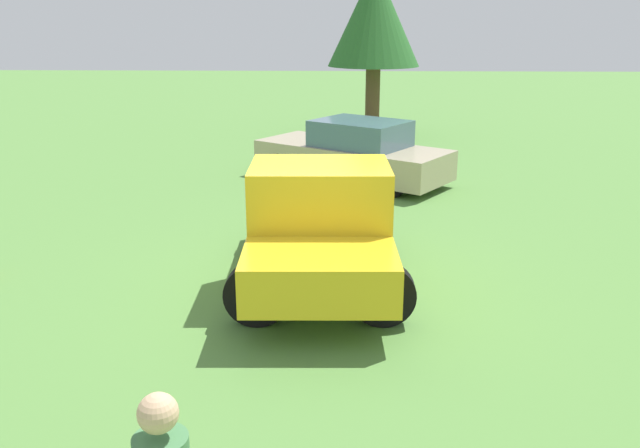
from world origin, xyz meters
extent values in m
plane|color=#54843D|center=(0.00, 0.00, 0.00)|extent=(80.00, 80.00, 0.00)
cylinder|color=black|center=(-0.67, 1.53, 0.41)|extent=(0.83, 0.22, 0.83)
cylinder|color=black|center=(0.93, 1.57, 0.41)|extent=(0.83, 0.22, 0.83)
cylinder|color=black|center=(-0.58, -1.30, 0.41)|extent=(0.83, 0.22, 0.83)
cylinder|color=black|center=(1.01, -1.26, 0.41)|extent=(0.83, 0.22, 0.83)
cube|color=gold|center=(0.13, 1.46, 0.75)|extent=(1.95, 1.83, 0.64)
cube|color=gold|center=(0.18, -0.13, 1.13)|extent=(1.94, 1.47, 1.40)
cube|color=slate|center=(0.18, -0.13, 1.57)|extent=(1.78, 1.26, 0.48)
cube|color=gold|center=(0.21, -1.01, 0.73)|extent=(1.96, 2.18, 0.60)
cube|color=silver|center=(0.11, 2.29, 0.49)|extent=(1.82, 0.18, 0.16)
cylinder|color=black|center=(-0.96, 6.74, 0.32)|extent=(0.63, 0.20, 0.63)
cylinder|color=black|center=(-0.11, 7.98, 0.32)|extent=(0.63, 0.20, 0.63)
cylinder|color=black|center=(1.56, 5.02, 0.32)|extent=(0.63, 0.20, 0.63)
cylinder|color=black|center=(2.40, 6.27, 0.32)|extent=(0.63, 0.20, 0.63)
cube|color=tan|center=(0.72, 6.50, 0.52)|extent=(4.80, 4.05, 0.68)
cube|color=slate|center=(0.91, 6.37, 1.16)|extent=(2.55, 2.42, 0.60)
sphere|color=#D8AD84|center=(-0.53, -5.82, 1.66)|extent=(0.23, 0.23, 0.23)
cylinder|color=brown|center=(1.47, 12.84, 1.12)|extent=(0.47, 0.47, 2.24)
cone|color=#286028|center=(1.47, 12.84, 3.78)|extent=(2.92, 2.92, 3.07)
camera|label=1|loc=(0.47, -8.97, 3.76)|focal=37.21mm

